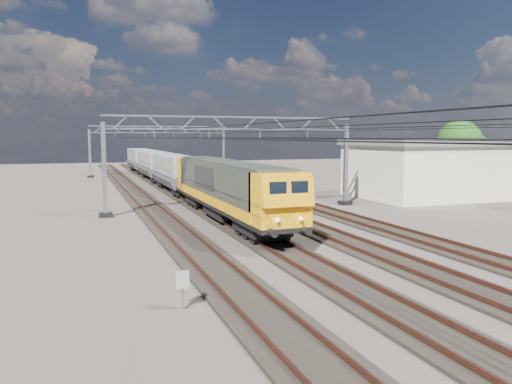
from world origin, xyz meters
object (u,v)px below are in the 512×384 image
object	(u,v)px
industrial_shed	(451,167)
hopper_wagon_third	(141,159)
hopper_wagon_lead	(176,171)
tree_far	(463,144)
catenary_gantry_mid	(235,159)
locomotive	(227,186)
trackside_cabinet	(183,281)
catenary_gantry_far	(160,148)
hopper_wagon_mid	(155,163)

from	to	relation	value
industrial_shed	hopper_wagon_third	bearing A→B (deg)	121.23
hopper_wagon_lead	tree_far	size ratio (longest dim) A/B	1.74
catenary_gantry_mid	hopper_wagon_third	world-z (taller)	catenary_gantry_mid
tree_far	locomotive	bearing A→B (deg)	-156.12
tree_far	trackside_cabinet	bearing A→B (deg)	-141.96
locomotive	hopper_wagon_third	bearing A→B (deg)	90.00
hopper_wagon_third	industrial_shed	xyz separation A→B (m)	(24.00, -39.58, 0.49)
industrial_shed	trackside_cabinet	bearing A→B (deg)	-143.49
trackside_cabinet	tree_far	xyz separation A→B (m)	(38.53, 30.15, 3.80)
trackside_cabinet	industrial_shed	size ratio (longest dim) A/B	0.07
trackside_cabinet	catenary_gantry_mid	bearing A→B (deg)	76.68
industrial_shed	tree_far	xyz separation A→B (m)	(8.32, 7.79, 2.03)
hopper_wagon_lead	locomotive	bearing A→B (deg)	-90.00
catenary_gantry_mid	locomotive	distance (m)	5.19
catenary_gantry_mid	catenary_gantry_far	xyz separation A→B (m)	(0.00, 36.00, 0.00)
hopper_wagon_third	industrial_shed	distance (m)	46.29
locomotive	trackside_cabinet	distance (m)	17.07
locomotive	hopper_wagon_third	distance (m)	46.10
locomotive	hopper_wagon_mid	world-z (taller)	locomotive
catenary_gantry_far	trackside_cabinet	bearing A→B (deg)	-98.29
catenary_gantry_far	hopper_wagon_lead	xyz separation A→B (m)	(-2.00, -22.82, -1.67)
locomotive	industrial_shed	distance (m)	24.87
catenary_gantry_mid	hopper_wagon_mid	size ratio (longest dim) A/B	1.53
hopper_wagon_mid	tree_far	xyz separation A→B (m)	(32.32, -17.59, 2.53)
catenary_gantry_mid	hopper_wagon_mid	xyz separation A→B (m)	(-2.00, 27.38, -1.67)
catenary_gantry_mid	catenary_gantry_far	distance (m)	36.00
hopper_wagon_lead	industrial_shed	size ratio (longest dim) A/B	0.70
catenary_gantry_far	industrial_shed	size ratio (longest dim) A/B	1.07
hopper_wagon_lead	hopper_wagon_mid	distance (m)	14.20
locomotive	hopper_wagon_lead	bearing A→B (deg)	90.00
locomotive	hopper_wagon_third	world-z (taller)	locomotive
hopper_wagon_lead	hopper_wagon_mid	size ratio (longest dim) A/B	1.00
catenary_gantry_far	locomotive	world-z (taller)	catenary_gantry_far
hopper_wagon_lead	trackside_cabinet	size ratio (longest dim) A/B	10.29
trackside_cabinet	hopper_wagon_lead	bearing A→B (deg)	88.15
catenary_gantry_far	industrial_shed	distance (m)	40.51
hopper_wagon_third	trackside_cabinet	world-z (taller)	hopper_wagon_third
tree_far	industrial_shed	bearing A→B (deg)	-136.88
hopper_wagon_third	industrial_shed	world-z (taller)	industrial_shed
hopper_wagon_lead	trackside_cabinet	xyz separation A→B (m)	(-6.21, -33.54, -1.27)
catenary_gantry_far	hopper_wagon_lead	size ratio (longest dim) A/B	1.53
locomotive	tree_far	distance (m)	35.43
hopper_wagon_mid	tree_far	world-z (taller)	tree_far
trackside_cabinet	hopper_wagon_mid	bearing A→B (deg)	91.23
catenary_gantry_mid	industrial_shed	world-z (taller)	catenary_gantry_mid
hopper_wagon_third	locomotive	bearing A→B (deg)	-90.00
hopper_wagon_third	tree_far	world-z (taller)	tree_far
industrial_shed	tree_far	bearing A→B (deg)	43.12
catenary_gantry_mid	hopper_wagon_lead	xyz separation A→B (m)	(-2.00, 13.18, -1.67)
catenary_gantry_mid	hopper_wagon_lead	world-z (taller)	catenary_gantry_mid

